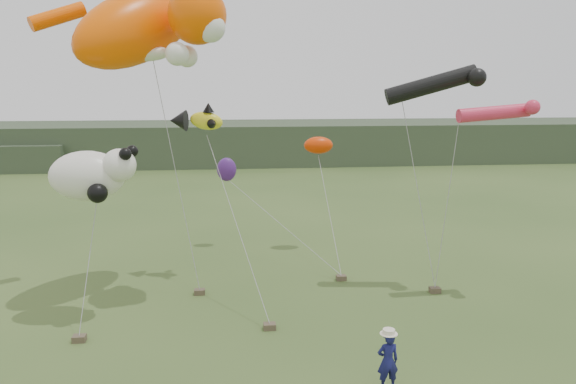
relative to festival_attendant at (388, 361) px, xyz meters
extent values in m
plane|color=#385123|center=(-1.39, 1.03, -0.79)|extent=(120.00, 120.00, 0.00)
cube|color=#2D3D28|center=(-1.39, 46.03, 1.21)|extent=(90.00, 12.00, 4.00)
imported|color=#15164F|center=(0.00, 0.00, 0.00)|extent=(0.60, 0.41, 1.58)
cube|color=brown|center=(-5.19, 7.40, -0.69)|extent=(0.40, 0.32, 0.20)
cube|color=brown|center=(-2.77, 3.99, -0.69)|extent=(0.40, 0.32, 0.20)
cube|color=brown|center=(3.81, 6.60, -0.69)|extent=(0.40, 0.32, 0.20)
cube|color=brown|center=(-8.73, 3.75, -0.69)|extent=(0.40, 0.32, 0.20)
cube|color=brown|center=(0.51, 8.37, -0.69)|extent=(0.40, 0.32, 0.20)
ellipsoid|color=#FF5800|center=(-7.23, 8.34, 9.10)|extent=(5.82, 6.10, 4.31)
sphere|color=#FF5800|center=(-4.97, 7.21, 9.44)|extent=(2.03, 2.03, 2.03)
sphere|color=white|center=(-4.52, 6.87, 8.99)|extent=(1.02, 1.02, 1.02)
ellipsoid|color=white|center=(-7.00, 8.00, 8.20)|extent=(1.99, 0.99, 0.62)
sphere|color=white|center=(-5.65, 6.53, 8.09)|extent=(0.79, 0.79, 0.79)
sphere|color=white|center=(-5.42, 8.11, 8.09)|extent=(0.79, 0.79, 0.79)
cylinder|color=#FF5800|center=(-10.16, 9.24, 9.55)|extent=(2.10, 1.54, 1.23)
ellipsoid|color=yellow|center=(-4.83, 9.70, 5.65)|extent=(1.50, 0.84, 0.89)
cone|color=black|center=(-5.98, 9.99, 5.65)|extent=(0.82, 0.97, 0.86)
cone|color=black|center=(-4.74, 9.70, 6.18)|extent=(0.48, 0.48, 0.38)
cone|color=black|center=(-4.55, 9.22, 5.56)|extent=(0.51, 0.53, 0.38)
cone|color=black|center=(-4.55, 10.18, 5.56)|extent=(0.51, 0.53, 0.38)
cylinder|color=black|center=(3.64, 7.61, 7.06)|extent=(3.52, 1.05, 1.54)
sphere|color=black|center=(5.18, 7.05, 7.34)|extent=(0.68, 0.68, 0.68)
cylinder|color=#D92B4C|center=(5.59, 6.39, 6.07)|extent=(2.74, 0.62, 0.70)
sphere|color=#D92B4C|center=(6.81, 5.95, 6.28)|extent=(0.54, 0.54, 0.54)
ellipsoid|color=white|center=(-8.66, 5.85, 4.11)|extent=(2.48, 1.65, 1.65)
sphere|color=white|center=(-7.56, 5.57, 4.47)|extent=(1.10, 1.10, 1.10)
sphere|color=black|center=(-7.28, 5.20, 4.89)|extent=(0.40, 0.40, 0.40)
sphere|color=black|center=(-7.19, 5.98, 4.89)|extent=(0.40, 0.40, 0.40)
sphere|color=black|center=(-8.20, 5.11, 3.65)|extent=(0.64, 0.64, 0.64)
sphere|color=black|center=(-9.40, 6.12, 3.74)|extent=(0.64, 0.64, 0.64)
ellipsoid|color=#E73502|center=(0.31, 13.19, 4.25)|extent=(1.39, 0.81, 0.81)
ellipsoid|color=#491E73|center=(-4.06, 14.04, 3.03)|extent=(0.94, 0.63, 1.15)
camera|label=1|loc=(-4.07, -13.13, 7.04)|focal=35.00mm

